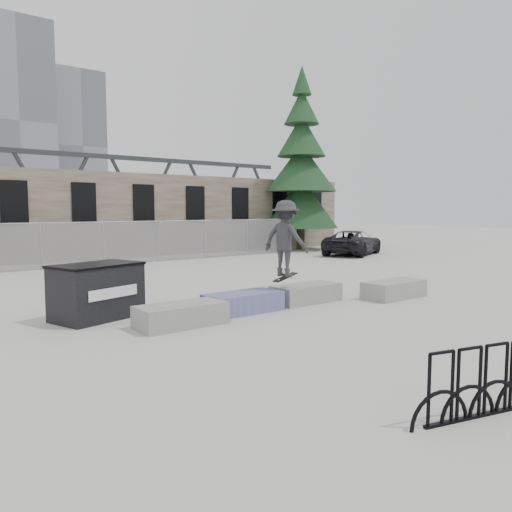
{
  "coord_description": "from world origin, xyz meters",
  "views": [
    {
      "loc": [
        -8.55,
        -9.86,
        2.59
      ],
      "look_at": [
        -0.14,
        0.91,
        1.3
      ],
      "focal_mm": 35.0,
      "sensor_mm": 36.0,
      "label": 1
    }
  ],
  "objects_px": {
    "planter_far_left": "(181,314)",
    "planter_offset": "(394,289)",
    "dumpster": "(97,291)",
    "planter_center_right": "(306,293)",
    "spruce_tree": "(301,173)",
    "planter_center_left": "(243,302)",
    "skateboarder": "(286,238)",
    "suv": "(353,243)"
  },
  "relations": [
    {
      "from": "planter_center_right",
      "to": "skateboarder",
      "type": "xyz_separation_m",
      "value": [
        -0.93,
        -0.18,
        1.55
      ]
    },
    {
      "from": "planter_center_right",
      "to": "spruce_tree",
      "type": "xyz_separation_m",
      "value": [
        12.39,
        13.49,
        4.61
      ]
    },
    {
      "from": "planter_far_left",
      "to": "skateboarder",
      "type": "distance_m",
      "value": 3.58
    },
    {
      "from": "planter_center_right",
      "to": "spruce_tree",
      "type": "height_order",
      "value": "spruce_tree"
    },
    {
      "from": "planter_far_left",
      "to": "dumpster",
      "type": "height_order",
      "value": "dumpster"
    },
    {
      "from": "planter_far_left",
      "to": "planter_center_left",
      "type": "distance_m",
      "value": 2.0
    },
    {
      "from": "planter_center_right",
      "to": "skateboarder",
      "type": "relative_size",
      "value": 0.95
    },
    {
      "from": "planter_center_left",
      "to": "skateboarder",
      "type": "xyz_separation_m",
      "value": [
        1.25,
        -0.17,
        1.55
      ]
    },
    {
      "from": "dumpster",
      "to": "suv",
      "type": "distance_m",
      "value": 19.1
    },
    {
      "from": "planter_center_right",
      "to": "dumpster",
      "type": "distance_m",
      "value": 5.57
    },
    {
      "from": "dumpster",
      "to": "planter_far_left",
      "type": "bearing_deg",
      "value": -74.86
    },
    {
      "from": "planter_far_left",
      "to": "dumpster",
      "type": "bearing_deg",
      "value": 122.36
    },
    {
      "from": "planter_far_left",
      "to": "suv",
      "type": "distance_m",
      "value": 18.87
    },
    {
      "from": "dumpster",
      "to": "skateboarder",
      "type": "relative_size",
      "value": 1.07
    },
    {
      "from": "planter_offset",
      "to": "spruce_tree",
      "type": "height_order",
      "value": "spruce_tree"
    },
    {
      "from": "suv",
      "to": "planter_center_left",
      "type": "bearing_deg",
      "value": 97.66
    },
    {
      "from": "planter_center_right",
      "to": "spruce_tree",
      "type": "distance_m",
      "value": 18.89
    },
    {
      "from": "planter_center_right",
      "to": "planter_offset",
      "type": "xyz_separation_m",
      "value": [
        2.52,
        -1.08,
        0.0
      ]
    },
    {
      "from": "planter_center_left",
      "to": "planter_offset",
      "type": "bearing_deg",
      "value": -12.76
    },
    {
      "from": "planter_center_left",
      "to": "planter_center_right",
      "type": "distance_m",
      "value": 2.18
    },
    {
      "from": "planter_center_right",
      "to": "spruce_tree",
      "type": "bearing_deg",
      "value": 47.42
    },
    {
      "from": "planter_offset",
      "to": "planter_center_left",
      "type": "bearing_deg",
      "value": 167.24
    },
    {
      "from": "planter_center_left",
      "to": "planter_far_left",
      "type": "bearing_deg",
      "value": -169.76
    },
    {
      "from": "suv",
      "to": "planter_offset",
      "type": "bearing_deg",
      "value": 111.71
    },
    {
      "from": "dumpster",
      "to": "planter_center_right",
      "type": "bearing_deg",
      "value": -33.04
    },
    {
      "from": "planter_center_right",
      "to": "suv",
      "type": "height_order",
      "value": "suv"
    },
    {
      "from": "planter_center_left",
      "to": "spruce_tree",
      "type": "relative_size",
      "value": 0.17
    },
    {
      "from": "spruce_tree",
      "to": "suv",
      "type": "height_order",
      "value": "spruce_tree"
    },
    {
      "from": "planter_center_right",
      "to": "dumpster",
      "type": "bearing_deg",
      "value": 164.18
    },
    {
      "from": "planter_center_left",
      "to": "planter_center_right",
      "type": "relative_size",
      "value": 1.0
    },
    {
      "from": "planter_far_left",
      "to": "planter_center_right",
      "type": "height_order",
      "value": "same"
    },
    {
      "from": "planter_far_left",
      "to": "spruce_tree",
      "type": "bearing_deg",
      "value": 39.93
    },
    {
      "from": "planter_center_right",
      "to": "dumpster",
      "type": "relative_size",
      "value": 0.88
    },
    {
      "from": "planter_far_left",
      "to": "planter_offset",
      "type": "xyz_separation_m",
      "value": [
        6.68,
        -0.71,
        0.0
      ]
    },
    {
      "from": "planter_far_left",
      "to": "dumpster",
      "type": "xyz_separation_m",
      "value": [
        -1.19,
        1.88,
        0.39
      ]
    },
    {
      "from": "planter_offset",
      "to": "suv",
      "type": "bearing_deg",
      "value": 45.96
    },
    {
      "from": "planter_offset",
      "to": "dumpster",
      "type": "relative_size",
      "value": 0.88
    },
    {
      "from": "planter_center_left",
      "to": "skateboarder",
      "type": "height_order",
      "value": "skateboarder"
    },
    {
      "from": "planter_far_left",
      "to": "planter_center_left",
      "type": "xyz_separation_m",
      "value": [
        1.97,
        0.36,
        0.0
      ]
    },
    {
      "from": "skateboarder",
      "to": "planter_offset",
      "type": "bearing_deg",
      "value": -121.37
    },
    {
      "from": "planter_center_right",
      "to": "planter_far_left",
      "type": "bearing_deg",
      "value": -174.95
    },
    {
      "from": "planter_offset",
      "to": "suv",
      "type": "relative_size",
      "value": 0.4
    }
  ]
}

